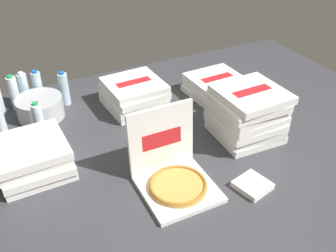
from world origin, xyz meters
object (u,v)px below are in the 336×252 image
at_px(pizza_stack_left_far, 216,86).
at_px(pizza_stack_right_mid, 134,94).
at_px(ice_bucket, 40,108).
at_px(pizza_stack_center_near, 247,114).
at_px(open_pizza_box, 173,172).
at_px(napkin_pile, 252,185).
at_px(water_bottle_5, 38,88).
at_px(water_bottle_2, 24,89).
at_px(pizza_stack_left_mid, 33,158).
at_px(water_bottle_4, 14,93).
at_px(water_bottle_0, 39,121).
at_px(water_bottle_3, 64,89).

bearing_deg(pizza_stack_left_far, pizza_stack_right_mid, 168.80).
distance_m(pizza_stack_left_far, ice_bucket, 1.23).
bearing_deg(pizza_stack_center_near, pizza_stack_left_far, 76.78).
xyz_separation_m(open_pizza_box, napkin_pile, (0.36, -0.21, -0.06)).
xyz_separation_m(ice_bucket, napkin_pile, (0.84, -1.18, -0.05)).
bearing_deg(water_bottle_5, water_bottle_2, 169.52).
xyz_separation_m(pizza_stack_left_mid, water_bottle_5, (0.17, 0.74, 0.03)).
xyz_separation_m(pizza_stack_right_mid, pizza_stack_center_near, (0.47, -0.63, 0.07)).
distance_m(pizza_stack_center_near, water_bottle_4, 1.55).
bearing_deg(ice_bucket, water_bottle_2, 105.26).
height_order(pizza_stack_left_far, napkin_pile, pizza_stack_left_far).
relative_size(pizza_stack_left_mid, ice_bucket, 1.30).
xyz_separation_m(open_pizza_box, water_bottle_0, (-0.53, 0.74, 0.04)).
xyz_separation_m(open_pizza_box, pizza_stack_center_near, (0.59, 0.19, 0.08)).
bearing_deg(pizza_stack_right_mid, napkin_pile, -77.25).
distance_m(pizza_stack_left_far, pizza_stack_right_mid, 0.60).
bearing_deg(water_bottle_0, pizza_stack_center_near, -25.76).
relative_size(pizza_stack_left_mid, water_bottle_5, 1.59).
relative_size(water_bottle_0, napkin_pile, 1.53).
bearing_deg(open_pizza_box, water_bottle_3, 105.48).
height_order(water_bottle_0, water_bottle_4, same).
distance_m(pizza_stack_left_far, water_bottle_0, 1.25).
distance_m(water_bottle_0, water_bottle_2, 0.45).
height_order(pizza_stack_right_mid, water_bottle_5, water_bottle_5).
distance_m(ice_bucket, napkin_pile, 1.45).
relative_size(open_pizza_box, pizza_stack_right_mid, 0.99).
bearing_deg(water_bottle_3, pizza_stack_left_far, -19.55).
height_order(pizza_stack_right_mid, napkin_pile, pizza_stack_right_mid).
relative_size(pizza_stack_left_mid, water_bottle_3, 1.59).
xyz_separation_m(pizza_stack_left_mid, napkin_pile, (0.98, -0.64, -0.07)).
relative_size(pizza_stack_center_near, water_bottle_4, 1.64).
xyz_separation_m(water_bottle_3, napkin_pile, (0.65, -1.28, -0.10)).
bearing_deg(pizza_stack_left_mid, water_bottle_3, 62.64).
height_order(water_bottle_0, water_bottle_2, same).
distance_m(pizza_stack_right_mid, water_bottle_2, 0.76).
bearing_deg(napkin_pile, pizza_stack_left_mid, 146.95).
bearing_deg(water_bottle_5, pizza_stack_right_mid, -30.63).
height_order(open_pizza_box, water_bottle_0, open_pizza_box).
height_order(pizza_stack_center_near, ice_bucket, pizza_stack_center_near).
height_order(pizza_stack_left_far, ice_bucket, same).
height_order(water_bottle_2, water_bottle_5, same).
xyz_separation_m(pizza_stack_left_far, pizza_stack_right_mid, (-0.59, 0.12, 0.02)).
bearing_deg(pizza_stack_left_far, water_bottle_5, 158.57).
bearing_deg(water_bottle_5, ice_bucket, -99.26).
xyz_separation_m(water_bottle_2, water_bottle_4, (-0.07, -0.02, 0.00)).
bearing_deg(napkin_pile, ice_bucket, 125.47).
distance_m(open_pizza_box, water_bottle_3, 1.11).
bearing_deg(open_pizza_box, water_bottle_5, 111.24).
relative_size(open_pizza_box, water_bottle_5, 1.64).
bearing_deg(napkin_pile, pizza_stack_center_near, 59.60).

